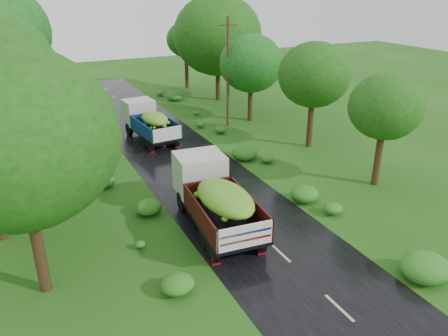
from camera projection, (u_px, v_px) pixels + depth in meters
ground at (339, 308)px, 16.21m from camera, size 120.00×120.00×0.00m
road at (269, 242)px, 20.34m from camera, size 6.50×80.00×0.02m
road_lines at (258, 232)px, 21.16m from camera, size 0.12×69.60×0.00m
truck_near at (214, 195)px, 21.13m from camera, size 3.13×7.30×2.98m
truck_far at (148, 120)px, 33.02m from camera, size 2.79×6.55×2.68m
utility_pole at (228, 72)px, 35.13m from camera, size 1.46×0.68×8.74m
trees_right at (246, 53)px, 37.56m from camera, size 4.40×31.75×8.29m
shrubs at (194, 167)px, 27.63m from camera, size 11.90×44.00×0.70m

